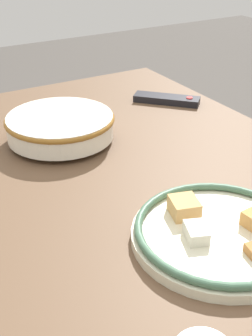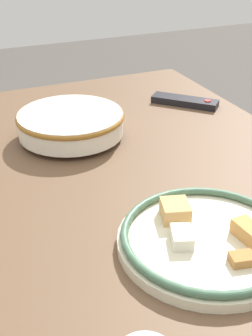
% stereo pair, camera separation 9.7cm
% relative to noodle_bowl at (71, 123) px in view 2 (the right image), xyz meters
% --- Properties ---
extents(dining_table, '(1.38, 0.83, 0.72)m').
position_rel_noodle_bowl_xyz_m(dining_table, '(0.28, 0.09, -0.12)').
color(dining_table, brown).
rests_on(dining_table, ground_plane).
extents(noodle_bowl, '(0.27, 0.27, 0.07)m').
position_rel_noodle_bowl_xyz_m(noodle_bowl, '(0.00, 0.00, 0.00)').
color(noodle_bowl, silver).
rests_on(noodle_bowl, dining_table).
extents(food_plate, '(0.30, 0.30, 0.05)m').
position_rel_noodle_bowl_xyz_m(food_plate, '(0.50, 0.08, -0.02)').
color(food_plate, beige).
rests_on(food_plate, dining_table).
extents(tv_remote, '(0.17, 0.17, 0.02)m').
position_rel_noodle_bowl_xyz_m(tv_remote, '(-0.09, 0.37, -0.03)').
color(tv_remote, black).
rests_on(tv_remote, dining_table).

